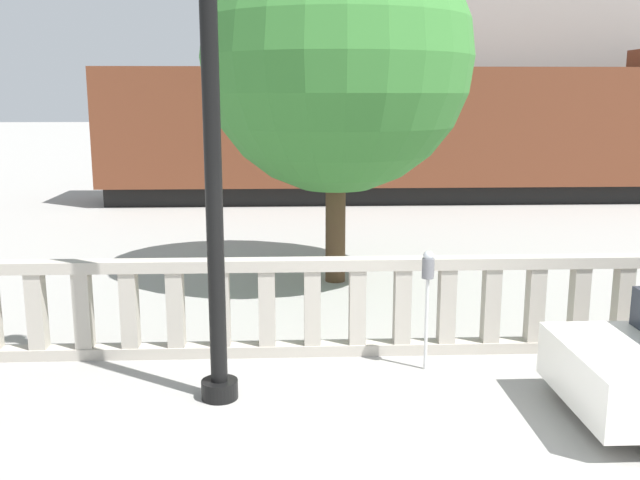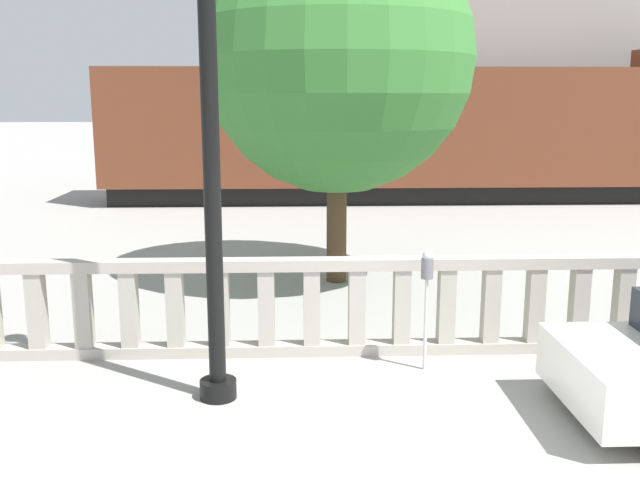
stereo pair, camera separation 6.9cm
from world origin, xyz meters
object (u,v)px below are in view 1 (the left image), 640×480
object	(u,v)px
parking_meter	(428,278)
train_near	(428,132)
tree_left	(336,58)
lamppost	(211,112)

from	to	relation	value
parking_meter	train_near	xyz separation A→B (m)	(2.64, 13.66, 0.96)
train_near	tree_left	world-z (taller)	tree_left
lamppost	parking_meter	size ratio (longest dim) A/B	4.31
lamppost	train_near	world-z (taller)	lamppost
parking_meter	train_near	bearing A→B (deg)	79.04
train_near	tree_left	distance (m)	10.30
parking_meter	train_near	world-z (taller)	train_near
parking_meter	train_near	distance (m)	13.94
lamppost	tree_left	size ratio (longest dim) A/B	1.03
lamppost	tree_left	world-z (taller)	lamppost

